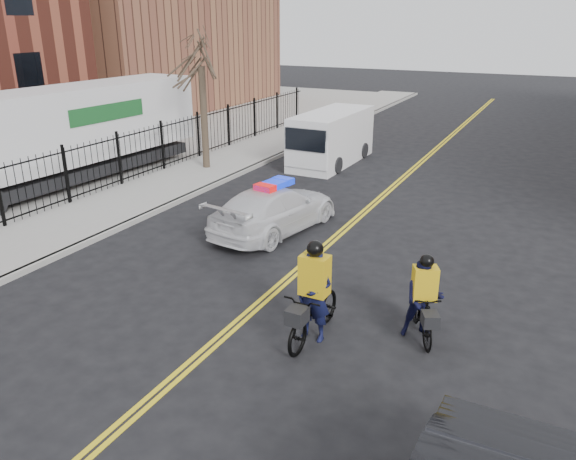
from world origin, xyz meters
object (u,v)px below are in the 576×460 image
at_px(semi_trailer, 68,130).
at_px(cyclist_far, 423,305).
at_px(cyclist_near, 314,306).
at_px(police_cruiser, 275,209).
at_px(cargo_van, 330,139).

relative_size(semi_trailer, cyclist_far, 6.51).
height_order(cyclist_near, cyclist_far, cyclist_near).
height_order(semi_trailer, cyclist_near, semi_trailer).
bearing_deg(semi_trailer, police_cruiser, -3.30).
height_order(semi_trailer, cyclist_far, semi_trailer).
distance_m(cargo_van, semi_trailer, 10.44).
bearing_deg(police_cruiser, cargo_van, -70.19).
relative_size(police_cruiser, cyclist_far, 2.75).
xyz_separation_m(police_cruiser, cargo_van, (-1.68, 8.31, 0.39)).
xyz_separation_m(police_cruiser, cyclist_near, (3.46, -4.94, 0.04)).
height_order(cargo_van, cyclist_near, cargo_van).
bearing_deg(cyclist_far, cargo_van, 93.76).
bearing_deg(semi_trailer, cargo_van, 47.42).
distance_m(cargo_van, cyclist_near, 14.21).
distance_m(police_cruiser, semi_trailer, 9.34).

